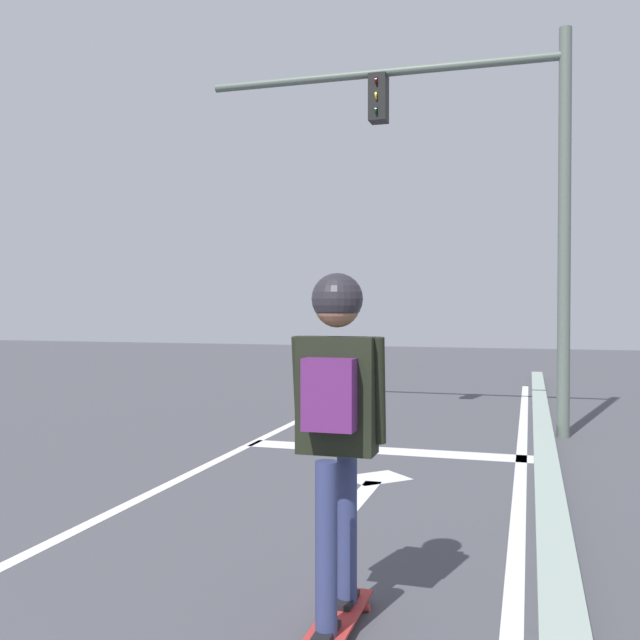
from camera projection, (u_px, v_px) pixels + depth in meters
lane_line_center at (145, 496)px, 6.30m from camera, size 0.12×20.00×0.01m
lane_line_curbside at (518, 528)px, 5.40m from camera, size 0.12×20.00×0.01m
stop_bar at (386, 451)px, 8.29m from camera, size 3.34×0.40×0.01m
lane_arrow_stem at (357, 500)px, 6.16m from camera, size 0.16×1.40×0.01m
lane_arrow_head at (377, 478)px, 6.98m from camera, size 0.71×0.71×0.01m
curb_strip at (552, 522)px, 5.32m from camera, size 0.24×24.00×0.14m
skateboard at (337, 620)px, 3.68m from camera, size 0.22×0.82×0.07m
skater at (336, 397)px, 3.64m from camera, size 0.49×0.64×1.79m
traffic_signal_mast at (476, 162)px, 9.40m from camera, size 4.94×0.34×5.25m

